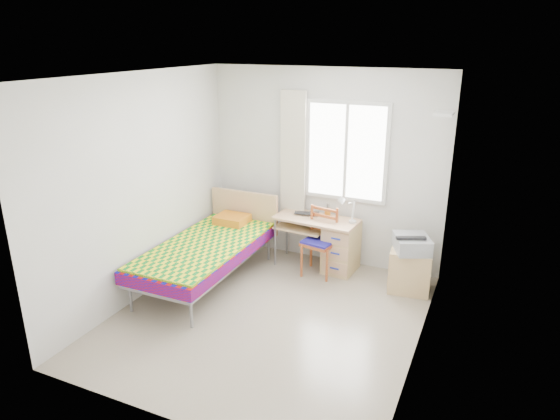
# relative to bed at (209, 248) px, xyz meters

# --- Properties ---
(floor) EXTENTS (3.50, 3.50, 0.00)m
(floor) POSITION_rel_bed_xyz_m (1.06, -0.50, -0.45)
(floor) COLOR #BCAD93
(floor) RESTS_ON ground
(ceiling) EXTENTS (3.50, 3.50, 0.00)m
(ceiling) POSITION_rel_bed_xyz_m (1.06, -0.50, 2.15)
(ceiling) COLOR white
(ceiling) RESTS_ON wall_back
(wall_back) EXTENTS (3.20, 0.00, 3.20)m
(wall_back) POSITION_rel_bed_xyz_m (1.06, 1.25, 0.85)
(wall_back) COLOR silver
(wall_back) RESTS_ON ground
(wall_left) EXTENTS (0.00, 3.50, 3.50)m
(wall_left) POSITION_rel_bed_xyz_m (-0.54, -0.50, 0.85)
(wall_left) COLOR silver
(wall_left) RESTS_ON ground
(wall_right) EXTENTS (0.00, 3.50, 3.50)m
(wall_right) POSITION_rel_bed_xyz_m (2.66, -0.50, 0.85)
(wall_right) COLOR silver
(wall_right) RESTS_ON ground
(window) EXTENTS (1.10, 0.04, 1.30)m
(window) POSITION_rel_bed_xyz_m (1.36, 1.23, 1.10)
(window) COLOR white
(window) RESTS_ON wall_back
(curtain) EXTENTS (0.35, 0.05, 1.70)m
(curtain) POSITION_rel_bed_xyz_m (0.64, 1.18, 1.00)
(curtain) COLOR #EEE5C4
(curtain) RESTS_ON wall_back
(floating_shelf) EXTENTS (0.20, 0.32, 0.03)m
(floating_shelf) POSITION_rel_bed_xyz_m (2.55, 0.90, 1.70)
(floating_shelf) COLOR white
(floating_shelf) RESTS_ON wall_right
(bed) EXTENTS (1.01, 2.13, 0.92)m
(bed) POSITION_rel_bed_xyz_m (0.00, 0.00, 0.00)
(bed) COLOR gray
(bed) RESTS_ON floor
(desk) EXTENTS (1.13, 0.59, 0.69)m
(desk) POSITION_rel_bed_xyz_m (1.35, 0.96, -0.07)
(desk) COLOR tan
(desk) RESTS_ON floor
(chair) EXTENTS (0.44, 0.44, 0.89)m
(chair) POSITION_rel_bed_xyz_m (1.20, 0.80, 0.05)
(chair) COLOR maroon
(chair) RESTS_ON floor
(cabinet) EXTENTS (0.54, 0.49, 0.53)m
(cabinet) POSITION_rel_bed_xyz_m (2.36, 0.79, -0.18)
(cabinet) COLOR tan
(cabinet) RESTS_ON floor
(printer) EXTENTS (0.54, 0.57, 0.19)m
(printer) POSITION_rel_bed_xyz_m (2.35, 0.75, 0.18)
(printer) COLOR gray
(printer) RESTS_ON cabinet
(laptop) EXTENTS (0.37, 0.29, 0.03)m
(laptop) POSITION_rel_bed_xyz_m (0.91, 1.00, 0.25)
(laptop) COLOR black
(laptop) RESTS_ON desk
(pen_cup) EXTENTS (0.10, 0.10, 0.10)m
(pen_cup) POSITION_rel_bed_xyz_m (1.18, 1.10, 0.29)
(pen_cup) COLOR orange
(pen_cup) RESTS_ON desk
(task_lamp) EXTENTS (0.22, 0.31, 0.37)m
(task_lamp) POSITION_rel_bed_xyz_m (1.49, 0.88, 0.47)
(task_lamp) COLOR white
(task_lamp) RESTS_ON desk
(book) EXTENTS (0.16, 0.21, 0.02)m
(book) POSITION_rel_bed_xyz_m (0.85, 1.00, 0.14)
(book) COLOR gray
(book) RESTS_ON desk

